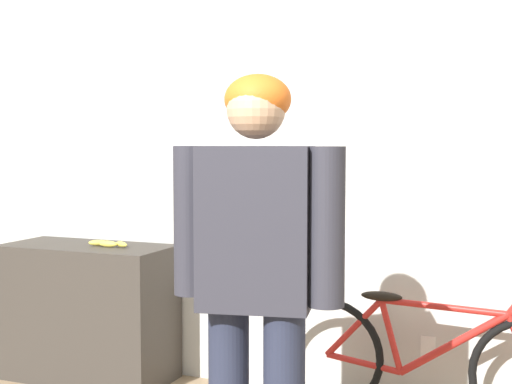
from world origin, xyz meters
name	(u,v)px	position (x,y,z in m)	size (l,w,h in m)	color
wall_back	(334,172)	(0.00, 2.52, 1.30)	(8.00, 0.07, 2.60)	silver
side_shelf	(88,312)	(-1.49, 2.23, 0.42)	(1.05, 0.49, 0.83)	#38332D
person	(256,261)	(0.10, 1.11, 1.02)	(0.70, 0.34, 1.73)	#23283D
bicycle	(425,361)	(0.57, 2.26, 0.34)	(1.68, 0.46, 0.70)	black
banana	(108,244)	(-1.33, 2.22, 0.85)	(0.29, 0.08, 0.04)	#EAD64C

